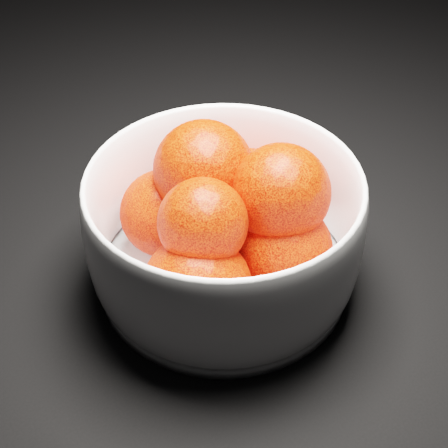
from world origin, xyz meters
TOP-DOWN VIEW (x-y plane):
  - bowl at (0.25, 0.25)m, footprint 0.24×0.24m
  - orange_pile at (0.25, 0.25)m, footprint 0.19×0.18m

SIDE VIEW (x-z plane):
  - bowl at x=0.25m, z-range 0.00..0.12m
  - orange_pile at x=0.25m, z-range 0.01..0.14m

